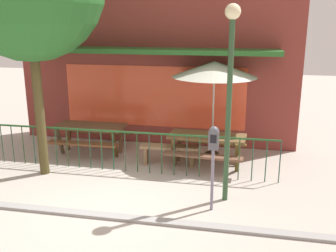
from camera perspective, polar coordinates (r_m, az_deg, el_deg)
ground at (r=7.47m, az=-9.30°, el=-11.60°), size 40.00×40.00×0.00m
pub_storefront at (r=10.71m, az=-1.98°, el=10.50°), size 7.85×1.47×4.94m
patio_fence_front at (r=8.72m, az=-5.58°, el=-2.76°), size 6.61×0.04×0.97m
picnic_table_left at (r=10.12m, az=-11.53°, el=-0.74°), size 1.81×1.38×0.79m
picnic_table_right at (r=9.09m, az=5.85°, el=-2.35°), size 1.89×1.49×0.79m
patio_umbrella at (r=9.55m, az=6.98°, el=8.41°), size 2.12×2.12×2.43m
patio_bench at (r=9.21m, az=0.20°, el=-3.72°), size 1.42×0.43×0.48m
parking_meter_near at (r=6.77m, az=6.81°, el=-3.03°), size 0.18×0.17×1.60m
street_lamp at (r=6.96m, az=9.28°, el=7.38°), size 0.28×0.28×3.67m
curb_edge at (r=7.10m, az=-10.59°, el=-13.18°), size 10.98×0.20×0.11m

